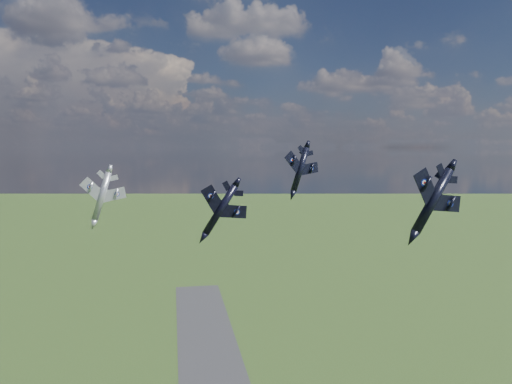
{
  "coord_description": "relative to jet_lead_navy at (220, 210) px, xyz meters",
  "views": [
    {
      "loc": [
        -15.09,
        -78.09,
        92.45
      ],
      "look_at": [
        -0.11,
        11.17,
        84.36
      ],
      "focal_mm": 35.0,
      "sensor_mm": 36.0,
      "label": 1
    }
  ],
  "objects": [
    {
      "name": "jet_right_navy",
      "position": [
        27.12,
        -26.06,
        3.9
      ],
      "size": [
        12.63,
        15.73,
        7.94
      ],
      "primitive_type": null,
      "rotation": [
        0.0,
        0.58,
        0.21
      ],
      "color": "black"
    },
    {
      "name": "jet_high_navy",
      "position": [
        20.08,
        19.91,
        6.31
      ],
      "size": [
        15.01,
        17.15,
        6.3
      ],
      "primitive_type": null,
      "rotation": [
        0.0,
        0.35,
        0.36
      ],
      "color": "black"
    },
    {
      "name": "jet_lead_navy",
      "position": [
        0.0,
        0.0,
        0.0
      ],
      "size": [
        10.27,
        14.19,
        7.83
      ],
      "primitive_type": null,
      "rotation": [
        0.0,
        0.56,
        -0.01
      ],
      "color": "black"
    },
    {
      "name": "jet_left_silver",
      "position": [
        -21.27,
        3.78,
        2.45
      ],
      "size": [
        12.1,
        14.35,
        5.12
      ],
      "primitive_type": null,
      "rotation": [
        0.0,
        0.31,
        0.26
      ],
      "color": "#A0A3AB"
    }
  ]
}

